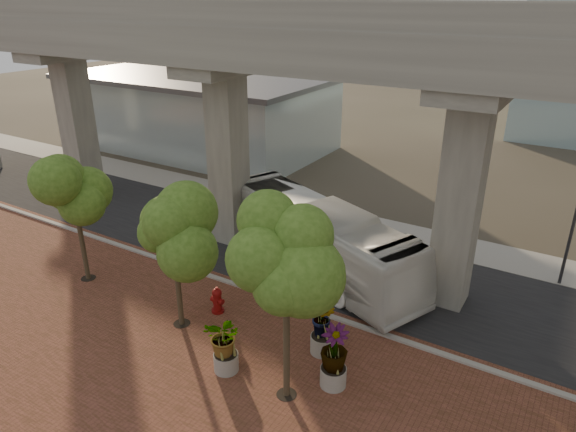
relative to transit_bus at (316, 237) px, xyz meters
The scene contains 16 objects.
ground 2.32m from the transit_bus, 75.30° to the right, with size 160.00×160.00×0.00m, color #373228.
brick_plaza 9.64m from the transit_bus, 87.67° to the right, with size 70.00×13.00×0.06m, color brown.
asphalt_road 1.86m from the transit_bus, 53.82° to the left, with size 90.00×8.00×0.04m, color black.
curb_strip 3.87m from the transit_bus, 83.65° to the right, with size 70.00×0.25×0.16m, color gray.
far_sidewalk 6.28m from the transit_bus, 86.33° to the left, with size 90.00×3.00×0.06m, color gray.
transit_viaduct 5.57m from the transit_bus, 53.82° to the left, with size 72.00×5.60×12.40m.
station_pavilion 24.45m from the transit_bus, 143.47° to the left, with size 23.00×13.00×6.30m.
transit_bus is the anchor object (origin of this frame).
fire_hydrant 5.98m from the transit_bus, 107.02° to the right, with size 0.60×0.54×1.20m.
planter_front 8.44m from the transit_bus, 83.97° to the right, with size 2.00×2.00×2.20m.
planter_right 8.41m from the transit_bus, 57.27° to the right, with size 2.26×2.26×2.42m.
planter_left 6.60m from the transit_bus, 59.12° to the right, with size 2.09×2.09×2.30m.
street_tree_far_west 11.39m from the transit_bus, 143.09° to the right, with size 3.43×3.43×6.04m.
street_tree_near_west 7.88m from the transit_bus, 109.08° to the right, with size 3.68×3.68×5.82m.
street_tree_near_east 9.69m from the transit_bus, 67.71° to the right, with size 4.20×4.20×7.22m.
streetlamp_west 12.67m from the transit_bus, 151.75° to the left, with size 0.42×1.24×8.58m.
Camera 1 is at (10.18, -18.48, 12.63)m, focal length 32.00 mm.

